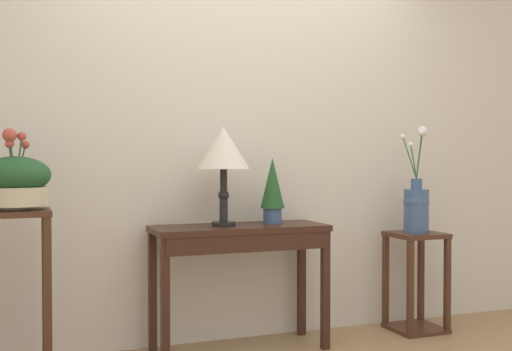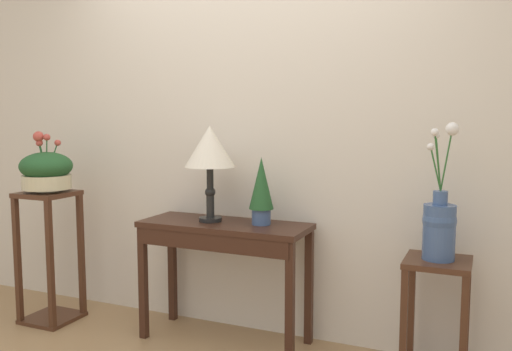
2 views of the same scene
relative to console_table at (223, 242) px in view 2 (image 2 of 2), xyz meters
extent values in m
cube|color=beige|center=(0.08, 0.31, 0.77)|extent=(9.00, 0.10, 2.80)
cube|color=#381E14|center=(0.00, 0.02, 0.10)|extent=(1.04, 0.40, 0.03)
cube|color=#381E14|center=(0.00, -0.16, 0.03)|extent=(0.98, 0.03, 0.10)
cube|color=#381E14|center=(-0.49, -0.15, -0.27)|extent=(0.04, 0.04, 0.72)
cube|color=#381E14|center=(0.49, -0.15, -0.27)|extent=(0.05, 0.04, 0.72)
cube|color=#381E14|center=(-0.49, 0.19, -0.27)|extent=(0.04, 0.04, 0.72)
cube|color=#381E14|center=(0.49, 0.19, -0.27)|extent=(0.05, 0.04, 0.72)
cylinder|color=black|center=(-0.10, 0.02, 0.13)|extent=(0.14, 0.14, 0.02)
cylinder|color=black|center=(-0.10, 0.02, 0.22)|extent=(0.05, 0.05, 0.16)
sphere|color=black|center=(-0.10, 0.02, 0.30)|extent=(0.07, 0.07, 0.07)
cylinder|color=black|center=(-0.10, 0.02, 0.38)|extent=(0.04, 0.04, 0.16)
cone|color=beige|center=(-0.10, 0.02, 0.58)|extent=(0.31, 0.31, 0.25)
cylinder|color=#3D5684|center=(0.23, 0.06, 0.17)|extent=(0.11, 0.11, 0.09)
cone|color=#235128|center=(0.23, 0.06, 0.37)|extent=(0.15, 0.15, 0.31)
cube|color=#472819|center=(-1.25, -0.15, 0.25)|extent=(0.33, 0.33, 0.03)
cube|color=#472819|center=(-1.25, -0.15, -0.62)|extent=(0.33, 0.33, 0.03)
cube|color=#472819|center=(-1.39, -0.29, -0.19)|extent=(0.04, 0.03, 0.83)
cube|color=#472819|center=(-1.10, -0.29, -0.19)|extent=(0.04, 0.03, 0.83)
cube|color=#472819|center=(-1.39, -0.01, -0.19)|extent=(0.04, 0.04, 0.83)
cube|color=#472819|center=(-1.10, -0.01, -0.19)|extent=(0.04, 0.04, 0.83)
cylinder|color=beige|center=(-1.25, -0.15, 0.27)|extent=(0.14, 0.14, 0.02)
cylinder|color=beige|center=(-1.25, -0.15, 0.33)|extent=(0.32, 0.32, 0.09)
ellipsoid|color=#235128|center=(-1.25, -0.15, 0.43)|extent=(0.34, 0.34, 0.19)
cylinder|color=#235128|center=(-1.22, -0.12, 0.48)|extent=(0.06, 0.07, 0.22)
sphere|color=#B7473D|center=(-1.20, -0.09, 0.59)|extent=(0.04, 0.04, 0.04)
cylinder|color=#235128|center=(-1.23, -0.16, 0.50)|extent=(0.04, 0.02, 0.25)
sphere|color=#B7473D|center=(-1.21, -0.16, 0.63)|extent=(0.04, 0.04, 0.04)
cylinder|color=#235128|center=(-1.26, -0.16, 0.48)|extent=(0.04, 0.04, 0.21)
sphere|color=#B7473D|center=(-1.27, -0.18, 0.59)|extent=(0.04, 0.04, 0.04)
cylinder|color=#235128|center=(-1.26, -0.16, 0.48)|extent=(0.04, 0.04, 0.22)
sphere|color=#B7473D|center=(-1.27, -0.17, 0.59)|extent=(0.04, 0.04, 0.04)
cylinder|color=#235128|center=(-1.26, -0.17, 0.50)|extent=(0.04, 0.04, 0.26)
sphere|color=#B7473D|center=(-1.27, -0.18, 0.63)|extent=(0.07, 0.07, 0.07)
cube|color=#472819|center=(1.25, 0.01, 0.01)|extent=(0.33, 0.33, 0.03)
cube|color=#472819|center=(1.10, -0.13, -0.30)|extent=(0.04, 0.03, 0.60)
cube|color=#472819|center=(1.39, -0.13, -0.30)|extent=(0.04, 0.03, 0.60)
cube|color=#472819|center=(1.10, 0.15, -0.30)|extent=(0.04, 0.04, 0.60)
cube|color=#472819|center=(1.39, 0.15, -0.30)|extent=(0.04, 0.04, 0.60)
cylinder|color=#3D5684|center=(1.25, 0.01, 0.17)|extent=(0.16, 0.16, 0.29)
sphere|color=#3D5684|center=(1.25, 0.01, 0.23)|extent=(0.17, 0.17, 0.17)
cylinder|color=#3D5684|center=(1.25, 0.01, 0.35)|extent=(0.07, 0.07, 0.07)
cylinder|color=#2D662D|center=(1.23, 0.06, 0.53)|extent=(0.05, 0.11, 0.28)
sphere|color=white|center=(1.20, 0.11, 0.67)|extent=(0.04, 0.04, 0.04)
cylinder|color=#2D662D|center=(1.22, 0.00, 0.50)|extent=(0.06, 0.02, 0.23)
sphere|color=white|center=(1.19, 0.00, 0.61)|extent=(0.04, 0.04, 0.04)
cylinder|color=#2D662D|center=(1.23, -0.04, 0.54)|extent=(0.04, 0.11, 0.30)
sphere|color=white|center=(1.22, -0.09, 0.69)|extent=(0.04, 0.04, 0.04)
cylinder|color=#2D662D|center=(1.27, 0.01, 0.54)|extent=(0.05, 0.01, 0.32)
sphere|color=white|center=(1.29, 0.01, 0.70)|extent=(0.07, 0.07, 0.07)
camera|label=1|loc=(-1.25, -3.52, 0.51)|focal=44.27mm
camera|label=2|loc=(1.47, -2.86, 0.76)|focal=37.69mm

